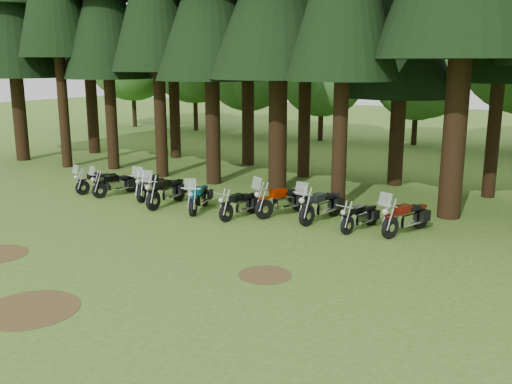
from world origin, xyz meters
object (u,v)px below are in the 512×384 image
motorcycle_6 (282,201)px  motorcycle_2 (149,186)px  motorcycle_7 (321,206)px  motorcycle_8 (360,218)px  motorcycle_1 (115,185)px  motorcycle_9 (406,218)px  motorcycle_0 (97,182)px  motorcycle_3 (166,192)px  motorcycle_5 (240,205)px  motorcycle_4 (199,198)px

motorcycle_6 → motorcycle_2: bearing=-155.1°
motorcycle_7 → motorcycle_6: bearing=-168.5°
motorcycle_2 → motorcycle_7: 7.49m
motorcycle_6 → motorcycle_8: 3.09m
motorcycle_6 → motorcycle_1: bearing=-152.9°
motorcycle_9 → motorcycle_0: bearing=-158.1°
motorcycle_3 → motorcycle_8: bearing=0.2°
motorcycle_2 → motorcycle_5: size_ratio=1.09×
motorcycle_5 → motorcycle_6: motorcycle_6 is taller
motorcycle_5 → motorcycle_2: bearing=178.8°
motorcycle_0 → motorcycle_6: motorcycle_6 is taller
motorcycle_2 → motorcycle_5: (4.80, -0.68, -0.05)m
motorcycle_2 → motorcycle_4: size_ratio=1.04×
motorcycle_0 → motorcycle_5: bearing=11.2°
motorcycle_5 → motorcycle_8: 4.30m
motorcycle_1 → motorcycle_9: motorcycle_9 is taller
motorcycle_0 → motorcycle_6: 8.56m
motorcycle_2 → motorcycle_6: bearing=-16.5°
motorcycle_4 → motorcycle_5: (1.80, -0.01, -0.04)m
motorcycle_7 → motorcycle_8: 1.61m
motorcycle_2 → motorcycle_3: size_ratio=0.92×
motorcycle_6 → motorcycle_8: motorcycle_6 is taller
motorcycle_4 → motorcycle_3: bearing=159.3°
motorcycle_5 → motorcycle_6: (1.18, 1.00, 0.08)m
motorcycle_6 → motorcycle_8: bearing=15.6°
motorcycle_3 → motorcycle_4: size_ratio=1.12×
motorcycle_1 → motorcycle_0: bearing=-167.4°
motorcycle_5 → motorcycle_3: bearing=-173.6°
motorcycle_4 → motorcycle_6: motorcycle_6 is taller
motorcycle_3 → motorcycle_7: size_ratio=1.00×
motorcycle_2 → motorcycle_6: size_ratio=0.97×
motorcycle_5 → motorcycle_9: motorcycle_9 is taller
motorcycle_5 → motorcycle_8: bearing=15.7°
motorcycle_0 → motorcycle_7: bearing=17.8°
motorcycle_4 → motorcycle_5: 1.80m
motorcycle_3 → motorcycle_8: motorcycle_3 is taller
motorcycle_1 → motorcycle_5: 6.28m
motorcycle_0 → motorcycle_2: 2.58m
motorcycle_4 → motorcycle_8: bearing=-14.0°
motorcycle_7 → motorcycle_3: bearing=-160.4°
motorcycle_6 → motorcycle_7: 1.51m
motorcycle_1 → motorcycle_8: (10.52, 0.34, -0.04)m
motorcycle_0 → motorcycle_9: size_ratio=0.88×
motorcycle_1 → motorcycle_2: bearing=29.8°
motorcycle_6 → motorcycle_7: size_ratio=0.96×
motorcycle_1 → motorcycle_7: motorcycle_7 is taller
motorcycle_8 → motorcycle_3: bearing=-161.7°
motorcycle_4 → motorcycle_7: size_ratio=0.90×
motorcycle_1 → motorcycle_3: bearing=10.2°
motorcycle_1 → motorcycle_9: (11.93, 0.70, 0.05)m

